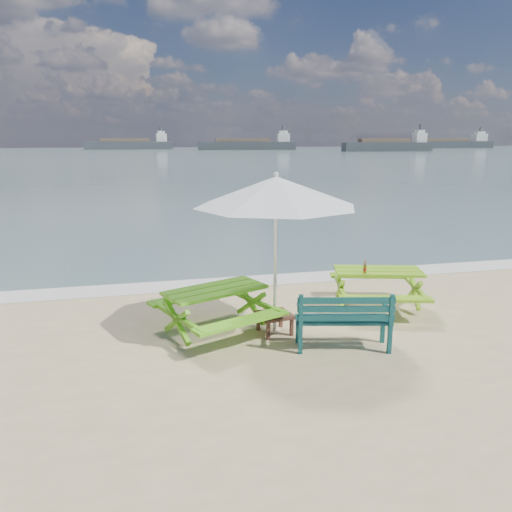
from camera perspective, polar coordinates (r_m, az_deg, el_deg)
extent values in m
plane|color=slate|center=(91.54, -11.61, 11.10)|extent=(300.00, 300.00, 0.00)
cube|color=silver|center=(11.86, 1.02, -2.77)|extent=(22.00, 0.90, 0.01)
cube|color=#5BB31B|center=(8.51, -4.68, -3.88)|extent=(1.88, 1.40, 0.05)
cube|color=#5BB31B|center=(9.27, -7.24, -4.56)|extent=(1.69, 0.94, 0.05)
cube|color=#5BB31B|center=(7.98, -1.60, -7.47)|extent=(1.69, 0.94, 0.05)
cube|color=#5BB31B|center=(8.65, -4.63, -6.58)|extent=(1.85, 1.51, 0.72)
cube|color=#79B51B|center=(10.02, 13.79, -1.68)|extent=(1.81, 1.20, 0.05)
cube|color=#79B51B|center=(10.84, 12.92, -2.20)|extent=(1.68, 0.73, 0.05)
cube|color=#79B51B|center=(9.38, 14.60, -4.76)|extent=(1.68, 0.73, 0.05)
cube|color=#79B51B|center=(10.13, 13.66, -3.95)|extent=(1.75, 1.32, 0.71)
cube|color=#104545|center=(8.15, 9.90, -7.16)|extent=(1.57, 0.78, 0.04)
cube|color=#104545|center=(7.85, 10.28, -6.00)|extent=(1.48, 0.38, 0.39)
cube|color=#104545|center=(8.24, 9.84, -8.71)|extent=(1.48, 0.82, 0.47)
cube|color=brown|center=(8.66, 2.16, -6.75)|extent=(0.63, 0.63, 0.05)
cube|color=brown|center=(8.73, 2.15, -7.82)|extent=(0.55, 0.55, 0.31)
cylinder|color=silver|center=(8.38, 2.22, -0.43)|extent=(0.05, 0.05, 2.62)
cone|color=silver|center=(8.18, 2.29, 7.38)|extent=(3.13, 3.13, 0.49)
cylinder|color=#915A15|center=(9.68, 12.33, -1.51)|extent=(0.06, 0.06, 0.15)
cylinder|color=#915A15|center=(9.65, 12.37, -0.72)|extent=(0.03, 0.03, 0.07)
cylinder|color=red|center=(9.68, 12.33, -1.51)|extent=(0.06, 0.06, 0.06)
imported|color=tan|center=(24.96, -1.86, 4.51)|extent=(0.68, 0.55, 1.63)
cylinder|color=black|center=(25.99, 1.46, 7.06)|extent=(0.17, 0.17, 1.26)
cylinder|color=black|center=(26.68, 1.97, 7.01)|extent=(0.16, 0.16, 1.07)
cube|color=#33393D|center=(168.09, 20.64, 11.81)|extent=(31.96, 5.08, 2.20)
cube|color=silver|center=(174.69, 24.16, 12.26)|extent=(3.92, 3.13, 2.20)
cube|color=#33393D|center=(126.08, 14.72, 11.96)|extent=(21.56, 6.04, 2.20)
cube|color=silver|center=(129.31, 18.18, 12.74)|extent=(2.83, 3.23, 2.20)
cube|color=#33393D|center=(145.00, -14.35, 12.12)|extent=(23.80, 5.92, 2.20)
cube|color=silver|center=(145.86, -10.81, 13.16)|extent=(3.06, 3.22, 2.20)
cube|color=#33393D|center=(136.36, -1.06, 12.46)|extent=(26.22, 6.67, 2.20)
cube|color=silver|center=(137.75, 3.13, 13.37)|extent=(3.41, 3.31, 2.20)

